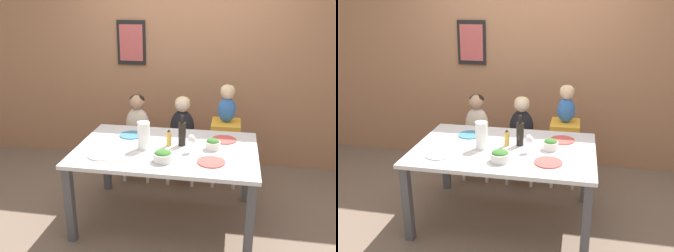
{
  "view_description": "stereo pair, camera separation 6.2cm",
  "coord_description": "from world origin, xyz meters",
  "views": [
    {
      "loc": [
        0.56,
        -3.06,
        2.01
      ],
      "look_at": [
        0.0,
        0.08,
        0.91
      ],
      "focal_mm": 40.0,
      "sensor_mm": 36.0,
      "label": 1
    },
    {
      "loc": [
        0.62,
        -3.04,
        2.01
      ],
      "look_at": [
        0.0,
        0.08,
        0.91
      ],
      "focal_mm": 40.0,
      "sensor_mm": 36.0,
      "label": 2
    }
  ],
  "objects": [
    {
      "name": "ground_plane",
      "position": [
        0.0,
        0.0,
        0.0
      ],
      "size": [
        14.0,
        14.0,
        0.0
      ],
      "primitive_type": "plane",
      "color": "#705B4C"
    },
    {
      "name": "wall_back",
      "position": [
        -0.0,
        1.42,
        1.35
      ],
      "size": [
        10.0,
        0.09,
        2.7
      ],
      "color": "#9E6B4C",
      "rests_on": "ground_plane"
    },
    {
      "name": "dining_table",
      "position": [
        0.0,
        0.0,
        0.65
      ],
      "size": [
        1.61,
        1.07,
        0.73
      ],
      "color": "silver",
      "rests_on": "ground_plane"
    },
    {
      "name": "chair_far_left",
      "position": [
        -0.48,
        0.81,
        0.38
      ],
      "size": [
        0.36,
        0.41,
        0.46
      ],
      "color": "silver",
      "rests_on": "ground_plane"
    },
    {
      "name": "chair_far_center",
      "position": [
        0.03,
        0.81,
        0.38
      ],
      "size": [
        0.36,
        0.41,
        0.46
      ],
      "color": "silver",
      "rests_on": "ground_plane"
    },
    {
      "name": "chair_right_highchair",
      "position": [
        0.51,
        0.81,
        0.56
      ],
      "size": [
        0.31,
        0.34,
        0.74
      ],
      "color": "silver",
      "rests_on": "ground_plane"
    },
    {
      "name": "person_child_left",
      "position": [
        -0.48,
        0.82,
        0.73
      ],
      "size": [
        0.27,
        0.18,
        0.54
      ],
      "color": "beige",
      "rests_on": "chair_far_left"
    },
    {
      "name": "person_child_center",
      "position": [
        0.03,
        0.82,
        0.73
      ],
      "size": [
        0.27,
        0.18,
        0.54
      ],
      "color": "black",
      "rests_on": "chair_far_center"
    },
    {
      "name": "person_baby_right",
      "position": [
        0.51,
        0.82,
        0.97
      ],
      "size": [
        0.19,
        0.16,
        0.41
      ],
      "color": "#3366B2",
      "rests_on": "chair_right_highchair"
    },
    {
      "name": "wine_bottle",
      "position": [
        0.13,
        0.09,
        0.85
      ],
      "size": [
        0.07,
        0.07,
        0.29
      ],
      "color": "black",
      "rests_on": "dining_table"
    },
    {
      "name": "paper_towel_roll",
      "position": [
        -0.19,
        -0.06,
        0.86
      ],
      "size": [
        0.11,
        0.11,
        0.25
      ],
      "color": "white",
      "rests_on": "dining_table"
    },
    {
      "name": "wine_glass_near",
      "position": [
        0.23,
        -0.06,
        0.84
      ],
      "size": [
        0.07,
        0.07,
        0.16
      ],
      "color": "white",
      "rests_on": "dining_table"
    },
    {
      "name": "salad_bowl_large",
      "position": [
        0.02,
        -0.29,
        0.78
      ],
      "size": [
        0.17,
        0.17,
        0.1
      ],
      "color": "silver",
      "rests_on": "dining_table"
    },
    {
      "name": "salad_bowl_small",
      "position": [
        0.41,
        0.04,
        0.78
      ],
      "size": [
        0.14,
        0.14,
        0.1
      ],
      "color": "silver",
      "rests_on": "dining_table"
    },
    {
      "name": "dinner_plate_front_left",
      "position": [
        -0.51,
        -0.27,
        0.74
      ],
      "size": [
        0.23,
        0.23,
        0.01
      ],
      "color": "silver",
      "rests_on": "dining_table"
    },
    {
      "name": "dinner_plate_back_left",
      "position": [
        -0.39,
        0.25,
        0.74
      ],
      "size": [
        0.23,
        0.23,
        0.01
      ],
      "color": "teal",
      "rests_on": "dining_table"
    },
    {
      "name": "dinner_plate_back_right",
      "position": [
        0.5,
        0.28,
        0.74
      ],
      "size": [
        0.23,
        0.23,
        0.01
      ],
      "color": "#D14C47",
      "rests_on": "dining_table"
    },
    {
      "name": "dinner_plate_front_right",
      "position": [
        0.42,
        -0.25,
        0.74
      ],
      "size": [
        0.23,
        0.23,
        0.01
      ],
      "color": "#D14C47",
      "rests_on": "dining_table"
    },
    {
      "name": "condiment_bottle_hot_sauce",
      "position": [
        0.01,
        0.06,
        0.81
      ],
      "size": [
        0.05,
        0.05,
        0.16
      ],
      "color": "#BC8E33",
      "rests_on": "dining_table"
    }
  ]
}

